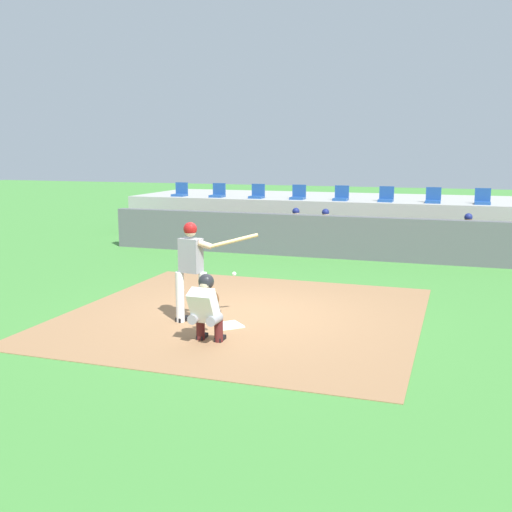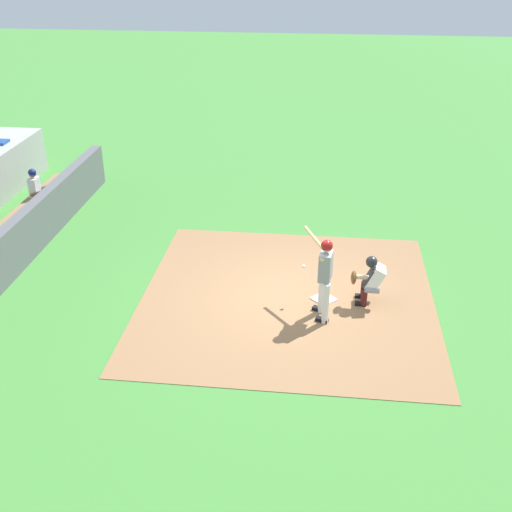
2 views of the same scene
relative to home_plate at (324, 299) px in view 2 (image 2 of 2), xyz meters
The scene contains 7 objects.
ground_plane 0.80m from the home_plate, 90.00° to the left, with size 80.00×80.00×0.00m, color #428438.
dirt_infield 0.80m from the home_plate, 90.00° to the left, with size 6.40×6.40×0.01m, color #936B47.
home_plate is the anchor object (origin of this frame).
batter_at_plate 1.21m from the home_plate, behind, with size 1.38×0.65×1.80m.
catcher_crouched 1.12m from the home_plate, 90.04° to the right, with size 0.49×1.79×1.13m.
dugout_wall 7.32m from the home_plate, 90.00° to the left, with size 13.00×0.30×1.20m, color #59595E.
dugout_player_2 9.07m from the home_plate, 64.21° to the left, with size 0.49×0.70×1.30m.
Camera 2 is at (-11.74, -0.63, 7.20)m, focal length 43.59 mm.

